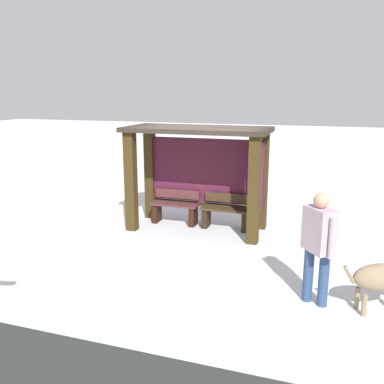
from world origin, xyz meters
name	(u,v)px	position (x,y,z in m)	size (l,w,h in m)	color
ground_plane	(197,229)	(0.00, 0.00, 0.00)	(60.00, 60.00, 0.00)	silver
bus_shelter	(202,161)	(0.07, 0.14, 1.47)	(3.00, 1.38, 2.20)	#392B12
bench_left_inside	(175,209)	(-0.59, 0.22, 0.34)	(1.08, 0.38, 0.75)	#562D2D
bench_center_inside	(226,213)	(0.59, 0.22, 0.34)	(1.08, 0.41, 0.75)	#3F2D1C
person_walking	(318,240)	(2.59, -2.63, 0.94)	(0.49, 0.56, 1.60)	#BCA3B1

